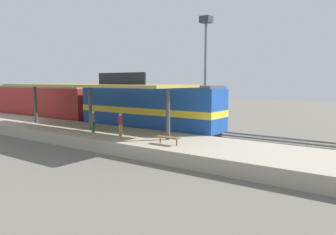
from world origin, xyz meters
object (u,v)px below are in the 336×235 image
Objects in this scene: passenger_carriage_front at (35,103)px; person_waiting at (121,123)px; platform_bench at (168,138)px; light_mast at (206,48)px; person_walking at (93,120)px; locomotive at (148,109)px.

person_waiting is (-5.49, -19.83, -0.46)m from passenger_carriage_front.
platform_bench is 0.99× the size of person_waiting.
light_mast reaches higher than passenger_carriage_front.
passenger_carriage_front is 17.73m from person_walking.
passenger_carriage_front is at bearing 111.77° from light_mast.
platform_bench is at bearing -132.57° from locomotive.
light_mast is at bearing -11.40° from person_walking.
passenger_carriage_front reaches higher than platform_bench.
light_mast is (7.80, -19.53, 6.08)m from passenger_carriage_front.
person_walking is (-5.48, -16.85, -0.46)m from passenger_carriage_front.
platform_bench is 25.27m from passenger_carriage_front.
person_walking is at bearing 168.19° from locomotive.
locomotive reaches higher than person_waiting.
person_waiting is at bearing -105.47° from passenger_carriage_front.
light_mast is 14.81m from person_waiting.
locomotive is at bearing -11.81° from person_walking.
person_walking is (-13.28, 2.68, -6.54)m from light_mast.
passenger_carriage_front reaches higher than person_waiting.
light_mast is 6.84× the size of person_waiting.
person_waiting is at bearing -90.16° from person_walking.
light_mast is at bearing 1.27° from person_waiting.
light_mast is (7.80, -1.53, 5.99)m from locomotive.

